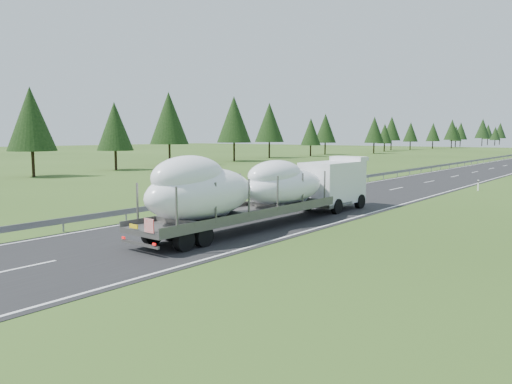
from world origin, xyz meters
The scene contains 4 objects.
ground centered at (0.00, 0.00, 0.00)m, with size 400.00×400.00×0.00m, color #304D19.
guardrail centered at (-5.30, 99.94, 0.60)m, with size 0.10×400.00×0.76m.
tree_line_left centered at (-44.25, 114.05, 6.97)m, with size 14.81×296.35×12.43m.
boat_truck centered at (1.86, 4.00, 2.17)m, with size 3.05×19.12×4.13m.
Camera 1 is at (18.52, -17.93, 5.06)m, focal length 35.00 mm.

